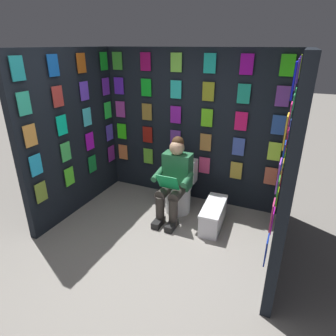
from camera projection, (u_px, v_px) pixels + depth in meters
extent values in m
plane|color=gray|center=(130.00, 271.00, 3.28)|extent=(30.00, 30.00, 0.00)
cube|color=black|center=(192.00, 128.00, 4.48)|extent=(2.93, 0.10, 2.32)
cube|color=#ED8142|center=(123.00, 152.00, 5.09)|extent=(0.17, 0.01, 0.26)
cube|color=#6ABA32|center=(148.00, 156.00, 4.91)|extent=(0.17, 0.01, 0.26)
cube|color=green|center=(175.00, 161.00, 4.72)|extent=(0.17, 0.01, 0.26)
cube|color=#E7457D|center=(204.00, 165.00, 4.53)|extent=(0.17, 0.01, 0.26)
cube|color=gold|center=(236.00, 171.00, 4.35)|extent=(0.17, 0.01, 0.26)
cube|color=#BE5A3F|center=(271.00, 176.00, 4.16)|extent=(0.17, 0.01, 0.26)
cube|color=#37ED17|center=(122.00, 131.00, 4.95)|extent=(0.17, 0.01, 0.26)
cube|color=maroon|center=(148.00, 135.00, 4.76)|extent=(0.17, 0.01, 0.26)
cube|color=#683396|center=(175.00, 138.00, 4.57)|extent=(0.17, 0.01, 0.26)
cube|color=#B67B3A|center=(206.00, 142.00, 4.39)|extent=(0.17, 0.01, 0.26)
cube|color=#3A52AE|center=(238.00, 147.00, 4.20)|extent=(0.17, 0.01, 0.26)
cube|color=#B9E73C|center=(274.00, 151.00, 4.02)|extent=(0.17, 0.01, 0.26)
cube|color=#A8359D|center=(120.00, 109.00, 4.80)|extent=(0.17, 0.01, 0.26)
cube|color=olive|center=(147.00, 112.00, 4.61)|extent=(0.17, 0.01, 0.26)
cube|color=purple|center=(176.00, 115.00, 4.43)|extent=(0.17, 0.01, 0.26)
cube|color=#64CF1A|center=(207.00, 118.00, 4.24)|extent=(0.17, 0.01, 0.26)
cube|color=#E0115F|center=(241.00, 121.00, 4.05)|extent=(0.17, 0.01, 0.26)
cube|color=#284F9B|center=(278.00, 125.00, 3.87)|extent=(0.17, 0.01, 0.26)
cube|color=#5723BF|center=(119.00, 86.00, 4.65)|extent=(0.17, 0.01, 0.26)
cube|color=green|center=(146.00, 88.00, 4.47)|extent=(0.17, 0.01, 0.26)
cube|color=#26C7B9|center=(176.00, 90.00, 4.28)|extent=(0.17, 0.01, 0.26)
cube|color=olive|center=(208.00, 92.00, 4.09)|extent=(0.17, 0.01, 0.26)
cube|color=#17977B|center=(244.00, 94.00, 3.91)|extent=(0.17, 0.01, 0.26)
cube|color=#6C2F8C|center=(283.00, 96.00, 3.72)|extent=(0.17, 0.01, 0.26)
cube|color=green|center=(117.00, 61.00, 4.50)|extent=(0.17, 0.01, 0.26)
cube|color=#930C52|center=(145.00, 62.00, 4.32)|extent=(0.17, 0.01, 0.26)
cube|color=#77CF3E|center=(176.00, 62.00, 4.13)|extent=(0.17, 0.01, 0.26)
cube|color=#16A997|center=(210.00, 63.00, 3.95)|extent=(0.17, 0.01, 0.26)
cube|color=#8F078E|center=(247.00, 64.00, 3.76)|extent=(0.17, 0.01, 0.26)
cube|color=#2AAB12|center=(287.00, 65.00, 3.57)|extent=(0.17, 0.01, 0.26)
cube|color=black|center=(291.00, 167.00, 3.08)|extent=(0.10, 1.93, 2.32)
cube|color=#AF1C42|center=(281.00, 182.00, 3.98)|extent=(0.01, 0.17, 0.26)
cube|color=#6AA50A|center=(277.00, 199.00, 3.55)|extent=(0.01, 0.17, 0.26)
cube|color=#CB0EB7|center=(272.00, 221.00, 3.11)|extent=(0.01, 0.17, 0.26)
cube|color=#0C2AAC|center=(266.00, 250.00, 2.67)|extent=(0.01, 0.17, 0.26)
cube|color=#50C71C|center=(285.00, 156.00, 3.84)|extent=(0.01, 0.17, 0.26)
cube|color=gold|center=(282.00, 171.00, 3.40)|extent=(0.01, 0.17, 0.26)
cube|color=green|center=(278.00, 190.00, 2.96)|extent=(0.01, 0.17, 0.26)
cube|color=#CF3671|center=(272.00, 215.00, 2.52)|extent=(0.01, 0.17, 0.26)
cube|color=#3948BA|center=(290.00, 129.00, 3.69)|extent=(0.01, 0.17, 0.26)
cube|color=#A81A46|center=(287.00, 140.00, 3.25)|extent=(0.01, 0.17, 0.26)
cube|color=blue|center=(283.00, 155.00, 2.82)|extent=(0.01, 0.17, 0.26)
cube|color=#9A49D7|center=(278.00, 176.00, 2.38)|extent=(0.01, 0.17, 0.26)
cube|color=#2BC65F|center=(295.00, 99.00, 3.54)|extent=(0.01, 0.17, 0.26)
cube|color=#31975E|center=(292.00, 107.00, 3.11)|extent=(0.01, 0.17, 0.26)
cube|color=#EB2B7F|center=(290.00, 117.00, 2.67)|extent=(0.01, 0.17, 0.26)
cube|color=yellow|center=(286.00, 131.00, 2.23)|extent=(0.01, 0.17, 0.26)
cube|color=#A3D124|center=(300.00, 66.00, 3.40)|extent=(0.01, 0.17, 0.26)
cube|color=#5527C9|center=(299.00, 70.00, 2.96)|extent=(0.01, 0.17, 0.26)
cube|color=#593AB9|center=(297.00, 74.00, 2.52)|extent=(0.01, 0.17, 0.26)
cube|color=#1218EE|center=(294.00, 81.00, 2.08)|extent=(0.01, 0.17, 0.26)
cube|color=black|center=(72.00, 134.00, 4.19)|extent=(0.10, 1.93, 2.32)
cube|color=olive|center=(41.00, 192.00, 3.71)|extent=(0.01, 0.17, 0.26)
cube|color=#59E631|center=(70.00, 177.00, 4.15)|extent=(0.01, 0.17, 0.26)
cube|color=#188D3B|center=(92.00, 164.00, 4.59)|extent=(0.01, 0.17, 0.26)
cube|color=#7D2391|center=(111.00, 153.00, 5.02)|extent=(0.01, 0.17, 0.26)
cube|color=#25B6EE|center=(36.00, 165.00, 3.56)|extent=(0.01, 0.17, 0.26)
cube|color=#48D061|center=(66.00, 152.00, 4.00)|extent=(0.01, 0.17, 0.26)
cube|color=#C015D7|center=(90.00, 141.00, 4.44)|extent=(0.01, 0.17, 0.26)
cube|color=#5A3AD3|center=(110.00, 132.00, 4.88)|extent=(0.01, 0.17, 0.26)
cube|color=#EB9D45|center=(30.00, 136.00, 3.42)|extent=(0.01, 0.17, 0.26)
cube|color=#0DE6AF|center=(62.00, 125.00, 3.86)|extent=(0.01, 0.17, 0.26)
cube|color=#49D8E9|center=(87.00, 117.00, 4.29)|extent=(0.01, 0.17, 0.26)
cube|color=#28EC42|center=(108.00, 110.00, 4.73)|extent=(0.01, 0.17, 0.26)
cube|color=#30B794|center=(24.00, 104.00, 3.27)|extent=(0.01, 0.17, 0.26)
cube|color=#BD3934|center=(58.00, 97.00, 3.71)|extent=(0.01, 0.17, 0.26)
cube|color=#6D3FE2|center=(84.00, 91.00, 4.15)|extent=(0.01, 0.17, 0.26)
cube|color=purple|center=(106.00, 86.00, 4.58)|extent=(0.01, 0.17, 0.26)
cube|color=teal|center=(17.00, 68.00, 3.12)|extent=(0.01, 0.17, 0.26)
cube|color=blue|center=(53.00, 65.00, 3.56)|extent=(0.01, 0.17, 0.26)
cube|color=#B25216|center=(81.00, 63.00, 4.00)|extent=(0.01, 0.17, 0.26)
cube|color=green|center=(104.00, 61.00, 4.44)|extent=(0.01, 0.17, 0.26)
cylinder|color=white|center=(178.00, 199.00, 4.39)|extent=(0.38, 0.38, 0.40)
cylinder|color=white|center=(178.00, 186.00, 4.31)|extent=(0.41, 0.41, 0.02)
cube|color=white|center=(184.00, 170.00, 4.46)|extent=(0.38, 0.18, 0.36)
cylinder|color=white|center=(182.00, 172.00, 4.39)|extent=(0.39, 0.07, 0.39)
cube|color=#286B42|center=(177.00, 170.00, 4.18)|extent=(0.40, 0.22, 0.52)
sphere|color=tan|center=(177.00, 148.00, 4.01)|extent=(0.21, 0.21, 0.21)
sphere|color=#472D19|center=(178.00, 142.00, 4.01)|extent=(0.17, 0.17, 0.17)
cylinder|color=#38332D|center=(178.00, 193.00, 4.07)|extent=(0.15, 0.40, 0.15)
cylinder|color=#38332D|center=(165.00, 190.00, 4.14)|extent=(0.15, 0.40, 0.15)
cylinder|color=#38332D|center=(173.00, 213.00, 4.01)|extent=(0.12, 0.12, 0.42)
cylinder|color=#38332D|center=(160.00, 210.00, 4.08)|extent=(0.12, 0.12, 0.42)
cube|color=black|center=(171.00, 226.00, 4.02)|extent=(0.11, 0.26, 0.09)
cube|color=black|center=(158.00, 222.00, 4.10)|extent=(0.11, 0.26, 0.09)
cylinder|color=#286B42|center=(187.00, 180.00, 3.96)|extent=(0.09, 0.31, 0.13)
cylinder|color=#286B42|center=(158.00, 174.00, 4.12)|extent=(0.09, 0.31, 0.13)
cube|color=#13A350|center=(168.00, 183.00, 3.91)|extent=(0.30, 0.13, 0.23)
cube|color=silver|center=(213.00, 216.00, 4.04)|extent=(0.29, 0.70, 0.31)
cube|color=white|center=(214.00, 206.00, 3.98)|extent=(0.30, 0.72, 0.03)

